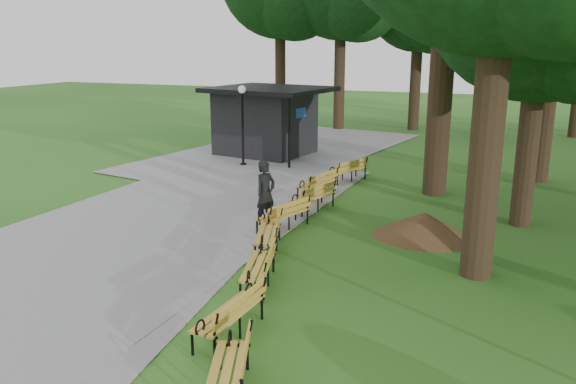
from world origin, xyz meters
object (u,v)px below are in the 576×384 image
at_px(bench_0, 227,373).
at_px(bench_1, 229,313).
at_px(bench_6, 317,183).
at_px(bench_2, 258,267).
at_px(bench_7, 347,170).
at_px(bench_5, 312,197).
at_px(bench_3, 268,234).
at_px(person, 265,193).
at_px(lamp_post, 242,109).
at_px(dirt_mound, 424,225).
at_px(bench_4, 283,214).
at_px(kiosk, 265,121).

distance_m(bench_0, bench_1, 1.91).
bearing_deg(bench_6, bench_2, 24.40).
xyz_separation_m(bench_6, bench_7, (0.39, 2.34, 0.00)).
bearing_deg(bench_7, bench_5, 23.89).
bearing_deg(bench_3, bench_5, 164.13).
distance_m(bench_1, bench_2, 2.23).
bearing_deg(person, lamp_post, 52.24).
xyz_separation_m(dirt_mound, bench_2, (-2.80, -4.55, 0.09)).
bearing_deg(bench_4, person, -90.00).
bearing_deg(bench_4, bench_5, -165.17).
xyz_separation_m(dirt_mound, bench_7, (-3.66, 5.40, 0.09)).
bearing_deg(bench_6, bench_5, 29.17).
height_order(dirt_mound, bench_1, bench_1).
relative_size(lamp_post, bench_2, 1.77).
height_order(bench_0, bench_5, same).
relative_size(bench_2, bench_7, 1.00).
xyz_separation_m(lamp_post, bench_4, (4.80, -7.36, -1.96)).
relative_size(kiosk, dirt_mound, 2.16).
distance_m(bench_1, bench_6, 9.93).
xyz_separation_m(bench_2, bench_5, (-0.81, 5.85, 0.00)).
bearing_deg(person, bench_3, -132.96).
relative_size(person, bench_3, 0.99).
relative_size(person, bench_7, 0.99).
bearing_deg(kiosk, bench_6, -43.57).
bearing_deg(bench_7, bench_0, 31.92).
bearing_deg(bench_4, kiosk, -135.10).
height_order(dirt_mound, bench_4, bench_4).
bearing_deg(dirt_mound, bench_5, 160.18).
xyz_separation_m(bench_3, bench_4, (-0.27, 1.68, 0.00)).
bearing_deg(lamp_post, person, -59.70).
distance_m(bench_1, bench_3, 4.41).
distance_m(bench_2, bench_3, 2.19).
bearing_deg(bench_1, bench_0, 30.27).
relative_size(bench_5, bench_6, 1.00).
relative_size(dirt_mound, bench_6, 1.21).
bearing_deg(bench_4, bench_1, 31.74).
bearing_deg(dirt_mound, bench_4, -168.22).
relative_size(bench_1, bench_7, 1.00).
relative_size(lamp_post, dirt_mound, 1.46).
bearing_deg(dirt_mound, kiosk, 133.12).
relative_size(person, lamp_post, 0.56).
distance_m(bench_4, bench_6, 3.85).
height_order(dirt_mound, bench_7, bench_7).
relative_size(bench_2, bench_3, 1.00).
height_order(dirt_mound, bench_2, bench_2).
height_order(lamp_post, bench_5, lamp_post).
xyz_separation_m(bench_0, bench_1, (-0.84, 1.71, 0.00)).
xyz_separation_m(bench_0, bench_4, (-2.23, 7.66, 0.00)).
relative_size(bench_4, bench_6, 1.00).
bearing_deg(bench_5, bench_6, -148.93).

